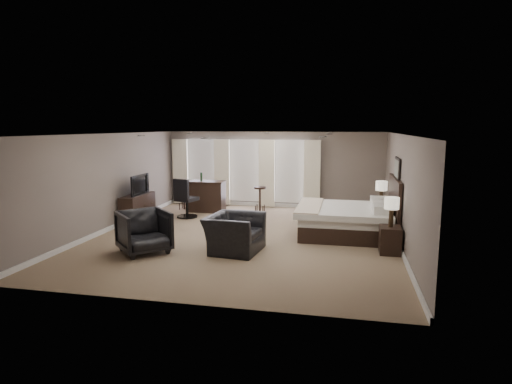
% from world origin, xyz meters
% --- Properties ---
extents(room, '(7.60, 8.60, 2.64)m').
position_xyz_m(room, '(0.00, 0.00, 1.30)').
color(room, '#7F6950').
rests_on(room, ground).
extents(window_bay, '(5.25, 0.20, 2.30)m').
position_xyz_m(window_bay, '(-1.00, 4.11, 1.20)').
color(window_bay, silver).
rests_on(window_bay, room).
extents(bed, '(2.38, 2.28, 1.52)m').
position_xyz_m(bed, '(2.58, 0.73, 0.76)').
color(bed, silver).
rests_on(bed, ground).
extents(nightstand_near, '(0.45, 0.55, 0.60)m').
position_xyz_m(nightstand_near, '(3.47, -0.72, 0.30)').
color(nightstand_near, black).
rests_on(nightstand_near, ground).
extents(nightstand_far, '(0.43, 0.52, 0.57)m').
position_xyz_m(nightstand_far, '(3.47, 2.18, 0.28)').
color(nightstand_far, black).
rests_on(nightstand_far, ground).
extents(lamp_near, '(0.32, 0.32, 0.66)m').
position_xyz_m(lamp_near, '(3.47, -0.72, 0.93)').
color(lamp_near, beige).
rests_on(lamp_near, nightstand_near).
extents(lamp_far, '(0.33, 0.33, 0.68)m').
position_xyz_m(lamp_far, '(3.47, 2.18, 0.91)').
color(lamp_far, beige).
rests_on(lamp_far, nightstand_far).
extents(wall_art, '(0.04, 0.96, 0.56)m').
position_xyz_m(wall_art, '(3.70, 0.73, 1.75)').
color(wall_art, slate).
rests_on(wall_art, room).
extents(dresser, '(0.46, 1.42, 0.82)m').
position_xyz_m(dresser, '(-3.45, 0.95, 0.41)').
color(dresser, black).
rests_on(dresser, ground).
extents(tv, '(0.59, 1.02, 0.13)m').
position_xyz_m(tv, '(-3.45, 0.95, 0.89)').
color(tv, black).
rests_on(tv, dresser).
extents(armchair_near, '(0.97, 1.36, 1.11)m').
position_xyz_m(armchair_near, '(0.06, -1.28, 0.56)').
color(armchair_near, black).
rests_on(armchair_near, ground).
extents(armchair_far, '(1.39, 1.39, 1.05)m').
position_xyz_m(armchair_far, '(-1.87, -1.80, 0.52)').
color(armchair_far, black).
rests_on(armchair_far, ground).
extents(bar_counter, '(1.18, 0.61, 1.02)m').
position_xyz_m(bar_counter, '(-1.97, 2.90, 0.51)').
color(bar_counter, black).
rests_on(bar_counter, ground).
extents(bar_stool_left, '(0.48, 0.48, 0.84)m').
position_xyz_m(bar_stool_left, '(-2.86, 3.11, 0.42)').
color(bar_stool_left, black).
rests_on(bar_stool_left, ground).
extents(bar_stool_right, '(0.45, 0.45, 0.83)m').
position_xyz_m(bar_stool_right, '(-0.27, 3.23, 0.42)').
color(bar_stool_right, black).
rests_on(bar_stool_right, ground).
extents(desk_chair, '(0.78, 0.78, 1.23)m').
position_xyz_m(desk_chair, '(-2.29, 1.88, 0.61)').
color(desk_chair, black).
rests_on(desk_chair, ground).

